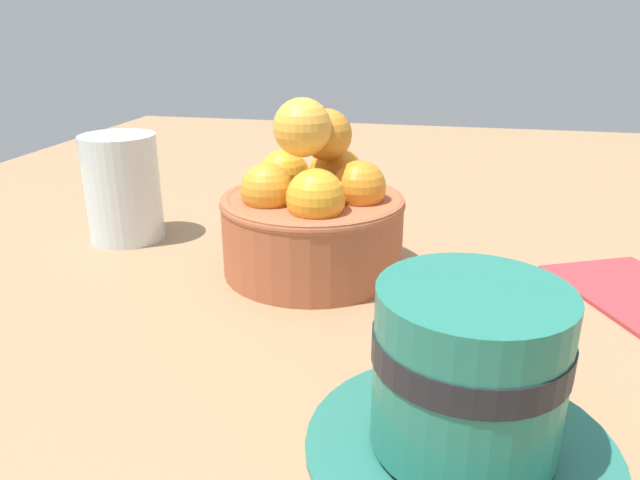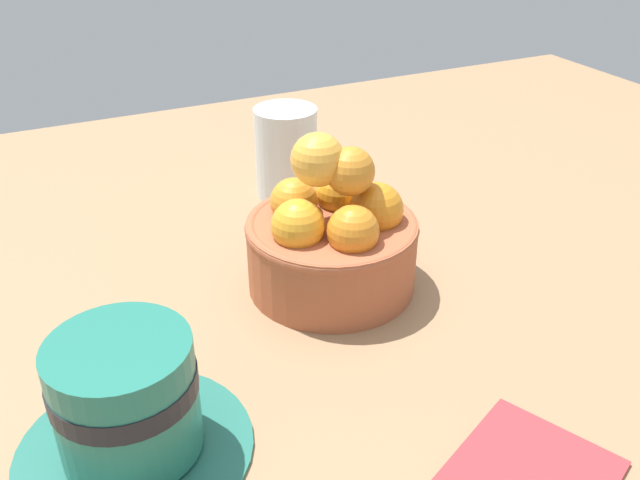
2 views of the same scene
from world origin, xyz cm
name	(u,v)px [view 2 (image 2 of 2)]	position (x,y,z in cm)	size (l,w,h in cm)	color
ground_plane	(331,306)	(0.00, 0.00, -2.33)	(143.19, 103.60, 4.66)	#997551
terracotta_bowl	(332,237)	(0.03, -0.02, 4.80)	(14.61, 14.61, 14.03)	#AD5938
coffee_cup	(127,403)	(-19.70, -11.71, 4.00)	(14.96, 14.96, 8.46)	#266B5D
water_glass	(286,152)	(3.79, 18.63, 4.85)	(6.75, 6.75, 9.70)	silver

